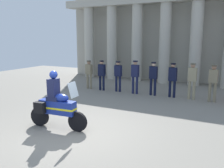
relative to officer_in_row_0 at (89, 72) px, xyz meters
The scene contains 11 objects.
ground_plane 6.86m from the officer_in_row_0, 63.25° to the right, with size 28.00×28.00×0.00m, color gray.
colonnade_backdrop 5.86m from the officer_in_row_0, 52.08° to the left, with size 14.84×1.58×5.92m.
officer_in_row_0 is the anchor object (origin of this frame).
officer_in_row_1 0.89m from the officer_in_row_0, ahead, with size 0.40×0.25×1.68m.
officer_in_row_2 1.84m from the officer_in_row_0, ahead, with size 0.40×0.25×1.67m.
officer_in_row_3 2.86m from the officer_in_row_0, ahead, with size 0.40×0.25×1.75m.
officer_in_row_4 3.83m from the officer_in_row_0, ahead, with size 0.40×0.25×1.71m.
officer_in_row_5 4.80m from the officer_in_row_0, ahead, with size 0.40×0.25×1.70m.
officer_in_row_6 5.73m from the officer_in_row_0, ahead, with size 0.40×0.25×1.74m.
officer_in_row_7 6.66m from the officer_in_row_0, ahead, with size 0.40×0.25×1.72m.
motorcycle_with_rider 6.33m from the officer_in_row_0, 67.33° to the right, with size 2.09×0.73×1.90m.
Camera 1 is at (4.44, -5.65, 2.91)m, focal length 38.81 mm.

